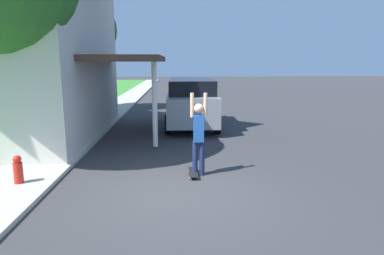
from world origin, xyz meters
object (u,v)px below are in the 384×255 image
(lawn_tree_far, at_px, (86,30))
(suv_parked, at_px, (191,101))
(fire_hydrant, at_px, (18,170))
(skateboarder, at_px, (199,133))
(car_down_street, at_px, (185,90))
(skateboard, at_px, (193,172))

(lawn_tree_far, distance_m, suv_parked, 8.43)
(fire_hydrant, bearing_deg, suv_parked, 60.00)
(skateboarder, bearing_deg, lawn_tree_far, 115.10)
(suv_parked, bearing_deg, car_down_street, 90.13)
(lawn_tree_far, distance_m, skateboarder, 13.49)
(suv_parked, distance_m, fire_hydrant, 8.33)
(car_down_street, bearing_deg, fire_hydrant, -103.10)
(lawn_tree_far, bearing_deg, skateboard, -65.47)
(skateboarder, xyz_separation_m, fire_hydrant, (-4.07, -0.66, -0.65))
(car_down_street, xyz_separation_m, fire_hydrant, (-4.13, -17.73, -0.29))
(car_down_street, height_order, fire_hydrant, car_down_street)
(car_down_street, distance_m, skateboard, 17.11)
(suv_parked, distance_m, car_down_street, 10.55)
(car_down_street, xyz_separation_m, skateboard, (-0.19, -17.09, -0.62))
(suv_parked, bearing_deg, skateboarder, -90.73)
(lawn_tree_far, relative_size, car_down_street, 1.44)
(skateboarder, distance_m, fire_hydrant, 4.17)
(skateboard, relative_size, fire_hydrant, 1.28)
(lawn_tree_far, xyz_separation_m, skateboarder, (5.53, -11.81, -3.43))
(car_down_street, xyz_separation_m, skateboarder, (-0.06, -17.07, 0.36))
(suv_parked, bearing_deg, fire_hydrant, -120.00)
(lawn_tree_far, relative_size, fire_hydrant, 9.60)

